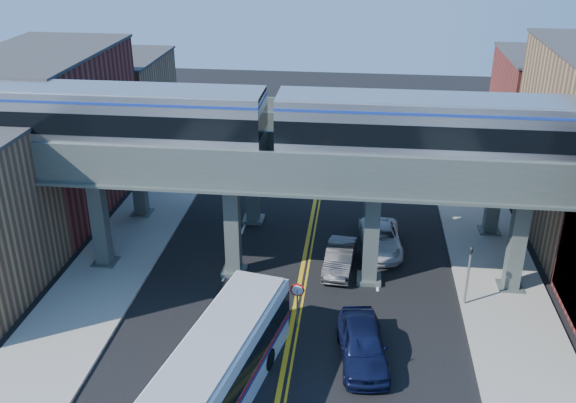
# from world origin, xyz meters

# --- Properties ---
(ground) EXTENTS (120.00, 120.00, 0.00)m
(ground) POSITION_xyz_m (0.00, 0.00, 0.00)
(ground) COLOR black
(ground) RESTS_ON ground
(sidewalk_west) EXTENTS (5.00, 70.00, 0.16)m
(sidewalk_west) POSITION_xyz_m (-11.50, 10.00, 0.08)
(sidewalk_west) COLOR gray
(sidewalk_west) RESTS_ON ground
(sidewalk_east) EXTENTS (5.00, 70.00, 0.16)m
(sidewalk_east) POSITION_xyz_m (11.50, 10.00, 0.08)
(sidewalk_east) COLOR gray
(sidewalk_east) RESTS_ON ground
(building_west_b) EXTENTS (8.00, 14.00, 11.00)m
(building_west_b) POSITION_xyz_m (-18.50, 16.00, 5.50)
(building_west_b) COLOR maroon
(building_west_b) RESTS_ON ground
(building_west_c) EXTENTS (8.00, 10.00, 8.00)m
(building_west_c) POSITION_xyz_m (-18.50, 29.00, 4.00)
(building_west_c) COLOR olive
(building_west_c) RESTS_ON ground
(building_east_c) EXTENTS (8.00, 10.00, 9.00)m
(building_east_c) POSITION_xyz_m (18.50, 29.00, 4.50)
(building_east_c) COLOR maroon
(building_east_c) RESTS_ON ground
(elevated_viaduct_near) EXTENTS (52.00, 3.60, 7.40)m
(elevated_viaduct_near) POSITION_xyz_m (0.00, 8.00, 6.47)
(elevated_viaduct_near) COLOR #424C4A
(elevated_viaduct_near) RESTS_ON ground
(elevated_viaduct_far) EXTENTS (52.00, 3.60, 7.40)m
(elevated_viaduct_far) POSITION_xyz_m (0.00, 15.00, 6.47)
(elevated_viaduct_far) COLOR #424C4A
(elevated_viaduct_far) RESTS_ON ground
(transit_train) EXTENTS (51.21, 3.21, 3.75)m
(transit_train) POSITION_xyz_m (6.96, 8.00, 9.43)
(transit_train) COLOR black
(transit_train) RESTS_ON elevated_viaduct_near
(stop_sign) EXTENTS (0.76, 0.09, 2.63)m
(stop_sign) POSITION_xyz_m (0.30, 3.00, 1.76)
(stop_sign) COLOR slate
(stop_sign) RESTS_ON ground
(traffic_signal) EXTENTS (0.15, 0.18, 4.10)m
(traffic_signal) POSITION_xyz_m (9.20, 6.00, 2.30)
(traffic_signal) COLOR slate
(traffic_signal) RESTS_ON ground
(transit_bus) EXTENTS (5.31, 13.08, 3.29)m
(transit_bus) POSITION_xyz_m (-2.68, -3.70, 1.69)
(transit_bus) COLOR silver
(transit_bus) RESTS_ON ground
(car_lane_a) EXTENTS (2.85, 5.66, 1.85)m
(car_lane_a) POSITION_xyz_m (3.68, 0.69, 0.93)
(car_lane_a) COLOR black
(car_lane_a) RESTS_ON ground
(car_lane_b) EXTENTS (2.00, 4.75, 1.53)m
(car_lane_b) POSITION_xyz_m (2.23, 9.13, 0.76)
(car_lane_b) COLOR #28282A
(car_lane_b) RESTS_ON ground
(car_lane_c) EXTENTS (2.83, 5.57, 1.51)m
(car_lane_c) POSITION_xyz_m (4.70, 11.88, 0.75)
(car_lane_c) COLOR silver
(car_lane_c) RESTS_ON ground
(car_lane_d) EXTENTS (2.31, 5.11, 1.45)m
(car_lane_d) POSITION_xyz_m (3.26, 24.77, 0.73)
(car_lane_d) COLOR #A4A5A8
(car_lane_d) RESTS_ON ground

